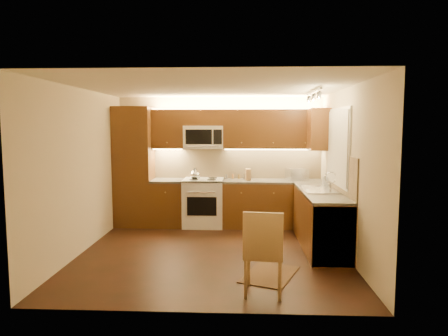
{
  "coord_description": "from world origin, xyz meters",
  "views": [
    {
      "loc": [
        0.45,
        -6.01,
        1.92
      ],
      "look_at": [
        0.15,
        0.55,
        1.25
      ],
      "focal_mm": 32.42,
      "sensor_mm": 36.0,
      "label": 1
    }
  ],
  "objects_px": {
    "microwave": "(204,137)",
    "kettle": "(195,174)",
    "stove": "(203,203)",
    "soap_bottle": "(326,179)",
    "knife_block": "(248,174)",
    "dining_chair": "(264,251)",
    "sink": "(319,185)",
    "toaster_oven": "(297,174)"
  },
  "relations": [
    {
      "from": "kettle",
      "to": "toaster_oven",
      "type": "xyz_separation_m",
      "value": [
        1.95,
        0.15,
        -0.02
      ]
    },
    {
      "from": "kettle",
      "to": "knife_block",
      "type": "height_order",
      "value": "kettle"
    },
    {
      "from": "microwave",
      "to": "sink",
      "type": "relative_size",
      "value": 0.88
    },
    {
      "from": "soap_bottle",
      "to": "sink",
      "type": "bearing_deg",
      "value": -104.92
    },
    {
      "from": "microwave",
      "to": "stove",
      "type": "bearing_deg",
      "value": -90.0
    },
    {
      "from": "microwave",
      "to": "dining_chair",
      "type": "bearing_deg",
      "value": -73.1
    },
    {
      "from": "stove",
      "to": "soap_bottle",
      "type": "relative_size",
      "value": 4.29
    },
    {
      "from": "sink",
      "to": "knife_block",
      "type": "distance_m",
      "value": 1.63
    },
    {
      "from": "stove",
      "to": "microwave",
      "type": "relative_size",
      "value": 1.21
    },
    {
      "from": "soap_bottle",
      "to": "dining_chair",
      "type": "distance_m",
      "value": 2.95
    },
    {
      "from": "toaster_oven",
      "to": "microwave",
      "type": "bearing_deg",
      "value": 161.86
    },
    {
      "from": "knife_block",
      "to": "soap_bottle",
      "type": "distance_m",
      "value": 1.47
    },
    {
      "from": "microwave",
      "to": "kettle",
      "type": "bearing_deg",
      "value": -128.38
    },
    {
      "from": "kettle",
      "to": "dining_chair",
      "type": "height_order",
      "value": "kettle"
    },
    {
      "from": "stove",
      "to": "soap_bottle",
      "type": "bearing_deg",
      "value": -13.18
    },
    {
      "from": "soap_bottle",
      "to": "knife_block",
      "type": "bearing_deg",
      "value": 163.04
    },
    {
      "from": "kettle",
      "to": "dining_chair",
      "type": "distance_m",
      "value": 3.35
    },
    {
      "from": "kettle",
      "to": "knife_block",
      "type": "relative_size",
      "value": 1.04
    },
    {
      "from": "toaster_oven",
      "to": "knife_block",
      "type": "distance_m",
      "value": 0.94
    },
    {
      "from": "stove",
      "to": "microwave",
      "type": "xyz_separation_m",
      "value": [
        0.0,
        0.14,
        1.26
      ]
    },
    {
      "from": "microwave",
      "to": "kettle",
      "type": "distance_m",
      "value": 0.73
    },
    {
      "from": "microwave",
      "to": "dining_chair",
      "type": "xyz_separation_m",
      "value": [
        1.0,
        -3.29,
        -1.22
      ]
    },
    {
      "from": "soap_bottle",
      "to": "dining_chair",
      "type": "bearing_deg",
      "value": -109.59
    },
    {
      "from": "stove",
      "to": "sink",
      "type": "xyz_separation_m",
      "value": [
        2.0,
        -1.12,
        0.52
      ]
    },
    {
      "from": "kettle",
      "to": "dining_chair",
      "type": "bearing_deg",
      "value": -54.96
    },
    {
      "from": "stove",
      "to": "kettle",
      "type": "bearing_deg",
      "value": -158.43
    },
    {
      "from": "knife_block",
      "to": "microwave",
      "type": "bearing_deg",
      "value": 167.37
    },
    {
      "from": "sink",
      "to": "knife_block",
      "type": "height_order",
      "value": "knife_block"
    },
    {
      "from": "stove",
      "to": "soap_bottle",
      "type": "xyz_separation_m",
      "value": [
        2.22,
        -0.52,
        0.55
      ]
    },
    {
      "from": "sink",
      "to": "kettle",
      "type": "relative_size",
      "value": 3.83
    },
    {
      "from": "knife_block",
      "to": "dining_chair",
      "type": "bearing_deg",
      "value": -93.59
    },
    {
      "from": "kettle",
      "to": "knife_block",
      "type": "distance_m",
      "value": 1.02
    },
    {
      "from": "dining_chair",
      "to": "soap_bottle",
      "type": "bearing_deg",
      "value": 71.14
    },
    {
      "from": "toaster_oven",
      "to": "stove",
      "type": "bearing_deg",
      "value": 166.16
    },
    {
      "from": "toaster_oven",
      "to": "knife_block",
      "type": "xyz_separation_m",
      "value": [
        -0.94,
        -0.05,
        -0.01
      ]
    },
    {
      "from": "dining_chair",
      "to": "kettle",
      "type": "bearing_deg",
      "value": 116.49
    },
    {
      "from": "knife_block",
      "to": "dining_chair",
      "type": "height_order",
      "value": "knife_block"
    },
    {
      "from": "dining_chair",
      "to": "sink",
      "type": "bearing_deg",
      "value": 69.81
    },
    {
      "from": "kettle",
      "to": "knife_block",
      "type": "xyz_separation_m",
      "value": [
        1.01,
        0.1,
        -0.02
      ]
    },
    {
      "from": "stove",
      "to": "sink",
      "type": "bearing_deg",
      "value": -29.36
    },
    {
      "from": "knife_block",
      "to": "dining_chair",
      "type": "relative_size",
      "value": 0.22
    },
    {
      "from": "stove",
      "to": "kettle",
      "type": "height_order",
      "value": "kettle"
    }
  ]
}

